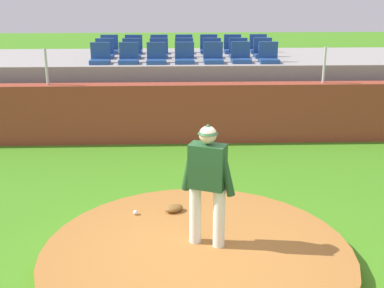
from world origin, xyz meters
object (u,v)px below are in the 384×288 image
(fielding_glove, at_px, (174,208))
(stadium_chair_17, at_px, (184,47))
(stadium_chair_5, at_px, (241,56))
(stadium_chair_7, at_px, (105,52))
(stadium_chair_3, at_px, (185,56))
(stadium_chair_14, at_px, (109,48))
(stadium_chair_19, at_px, (233,47))
(stadium_chair_0, at_px, (100,57))
(stadium_chair_2, at_px, (157,57))
(stadium_chair_6, at_px, (269,56))
(stadium_chair_15, at_px, (134,48))
(baseball, at_px, (135,212))
(stadium_chair_20, at_px, (258,47))
(stadium_chair_10, at_px, (184,51))
(pitcher, at_px, (207,176))
(stadium_chair_12, at_px, (238,51))
(stadium_chair_11, at_px, (212,52))
(stadium_chair_18, at_px, (209,47))
(stadium_chair_16, at_px, (159,48))
(stadium_chair_4, at_px, (213,56))
(stadium_chair_9, at_px, (159,52))
(stadium_chair_13, at_px, (263,51))
(stadium_chair_8, at_px, (132,52))

(fielding_glove, xyz_separation_m, stadium_chair_17, (0.30, 7.03, 1.59))
(stadium_chair_5, distance_m, stadium_chair_7, 3.60)
(fielding_glove, xyz_separation_m, stadium_chair_7, (-1.80, 6.20, 1.59))
(stadium_chair_3, height_order, stadium_chair_14, same)
(stadium_chair_17, xyz_separation_m, stadium_chair_19, (1.37, -0.01, 0.00))
(stadium_chair_0, distance_m, stadium_chair_14, 1.71)
(stadium_chair_2, bearing_deg, stadium_chair_6, -179.91)
(stadium_chair_15, bearing_deg, baseball, 93.97)
(stadium_chair_3, xyz_separation_m, stadium_chair_20, (2.12, 1.71, 0.00))
(fielding_glove, relative_size, stadium_chair_10, 0.60)
(fielding_glove, bearing_deg, stadium_chair_2, 66.97)
(stadium_chair_17, relative_size, stadium_chair_20, 1.00)
(pitcher, height_order, baseball, pitcher)
(stadium_chair_0, height_order, stadium_chair_12, same)
(stadium_chair_0, distance_m, stadium_chair_5, 3.50)
(stadium_chair_10, distance_m, stadium_chair_12, 1.44)
(stadium_chair_2, bearing_deg, stadium_chair_7, -32.55)
(stadium_chair_5, bearing_deg, stadium_chair_0, 0.50)
(stadium_chair_20, bearing_deg, stadium_chair_3, 38.97)
(stadium_chair_17, distance_m, stadium_chair_19, 1.37)
(stadium_chair_11, distance_m, stadium_chair_18, 0.87)
(stadium_chair_2, distance_m, stadium_chair_11, 1.67)
(stadium_chair_16, bearing_deg, stadium_chair_12, 158.22)
(baseball, bearing_deg, stadium_chair_4, 73.40)
(stadium_chair_15, bearing_deg, pitcher, 100.93)
(stadium_chair_0, bearing_deg, stadium_chair_7, -90.08)
(stadium_chair_2, height_order, stadium_chair_14, same)
(stadium_chair_17, bearing_deg, stadium_chair_5, 130.08)
(stadium_chair_4, bearing_deg, stadium_chair_17, -67.68)
(pitcher, distance_m, stadium_chair_19, 8.16)
(stadium_chair_0, distance_m, stadium_chair_9, 1.66)
(stadium_chair_16, height_order, stadium_chair_20, same)
(stadium_chair_0, height_order, stadium_chair_15, same)
(stadium_chair_3, height_order, stadium_chair_18, same)
(stadium_chair_13, distance_m, stadium_chair_18, 1.63)
(stadium_chair_4, bearing_deg, stadium_chair_2, 0.24)
(stadium_chair_9, bearing_deg, stadium_chair_14, -31.51)
(stadium_chair_11, relative_size, stadium_chair_16, 1.00)
(stadium_chair_2, distance_m, stadium_chair_19, 2.69)
(baseball, distance_m, stadium_chair_2, 5.64)
(stadium_chair_11, bearing_deg, stadium_chair_8, -0.17)
(stadium_chair_4, bearing_deg, stadium_chair_9, -32.23)
(pitcher, distance_m, stadium_chair_18, 8.11)
(stadium_chair_8, distance_m, stadium_chair_16, 1.09)
(stadium_chair_2, distance_m, stadium_chair_6, 2.80)
(stadium_chair_13, bearing_deg, stadium_chair_15, -13.37)
(stadium_chair_9, xyz_separation_m, stadium_chair_14, (-1.41, 0.86, 0.00))
(pitcher, distance_m, stadium_chair_15, 8.21)
(stadium_chair_5, bearing_deg, stadium_chair_3, 1.54)
(stadium_chair_19, bearing_deg, stadium_chair_15, 0.01)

